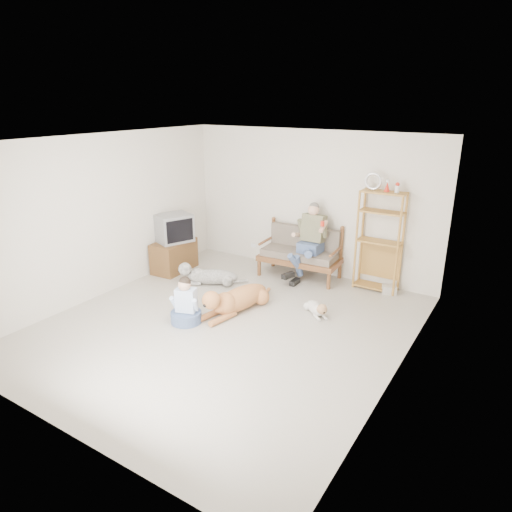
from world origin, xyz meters
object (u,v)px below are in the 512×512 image
Objects in this scene: etagere at (379,240)px; golden_retriever at (235,300)px; tv_stand at (174,256)px; loveseat at (301,251)px.

etagere is 2.72m from golden_retriever.
golden_retriever is at bearing -127.60° from etagere.
etagere is 1.25× the size of golden_retriever.
tv_stand is 0.56× the size of golden_retriever.
loveseat reaches higher than golden_retriever.
golden_retriever is (-0.19, -1.94, -0.28)m from loveseat.
loveseat is 2.49m from tv_stand.
golden_retriever is at bearing -99.12° from loveseat.
loveseat is 1.48m from etagere.
etagere reaches higher than loveseat.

